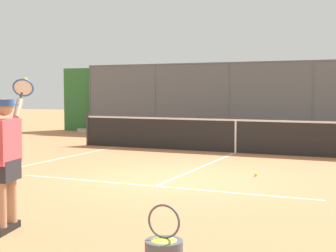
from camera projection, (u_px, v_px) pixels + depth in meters
name	position (u px, v px, depth m)	size (l,w,h in m)	color
ground_plane	(173.00, 179.00, 9.91)	(60.00, 60.00, 0.00)	#C67A4C
court_line_markings	(149.00, 189.00, 8.89)	(7.80, 9.93, 0.01)	white
fence_backdrop	(273.00, 101.00, 18.72)	(18.46, 1.37, 2.86)	#565B60
tennis_net	(236.00, 136.00, 14.07)	(10.02, 0.09, 1.07)	#2D2D2D
tennis_player	(6.00, 154.00, 6.12)	(0.69, 1.31, 1.96)	black
tennis_ball_near_baseline	(256.00, 175.00, 10.20)	(0.07, 0.07, 0.07)	#CCDB33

